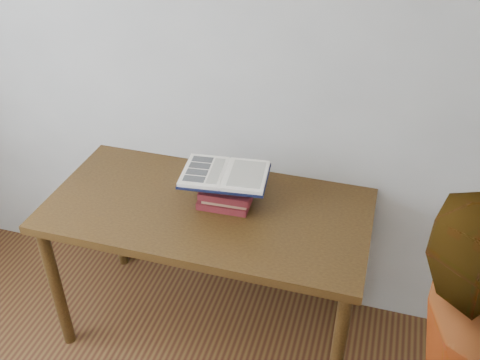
% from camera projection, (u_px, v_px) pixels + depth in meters
% --- Properties ---
extents(desk, '(1.50, 0.75, 0.80)m').
position_uv_depth(desk, '(208.00, 223.00, 2.53)').
color(desk, '#4C3213').
rests_on(desk, ground).
extents(book_stack, '(0.26, 0.19, 0.16)m').
position_uv_depth(book_stack, '(227.00, 191.00, 2.45)').
color(book_stack, maroon).
rests_on(book_stack, desk).
extents(open_book, '(0.41, 0.31, 0.03)m').
position_uv_depth(open_book, '(225.00, 174.00, 2.39)').
color(open_book, black).
rests_on(open_book, book_stack).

